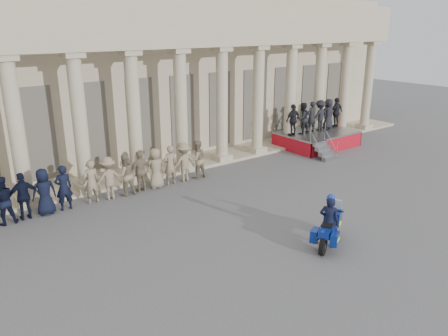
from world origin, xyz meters
TOP-DOWN VIEW (x-y plane):
  - ground at (0.00, 0.00)m, footprint 90.00×90.00m
  - building at (-0.00, 14.74)m, footprint 40.00×12.50m
  - officer_rank at (-6.58, 6.60)m, footprint 16.97×0.73m
  - reviewing_stand at (10.71, 7.16)m, footprint 5.13×4.38m
  - motorcycle at (1.07, -2.04)m, footprint 2.10×1.46m
  - rider at (0.96, -2.10)m, footprint 0.71×0.81m

SIDE VIEW (x-z plane):
  - ground at x=0.00m, z-range 0.00..0.00m
  - motorcycle at x=1.07m, z-range -0.10..1.37m
  - rider at x=0.96m, z-range -0.01..1.93m
  - officer_rank at x=-6.58m, z-range 0.00..1.94m
  - reviewing_stand at x=10.71m, z-range 0.19..3.05m
  - building at x=0.00m, z-range 0.02..9.02m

